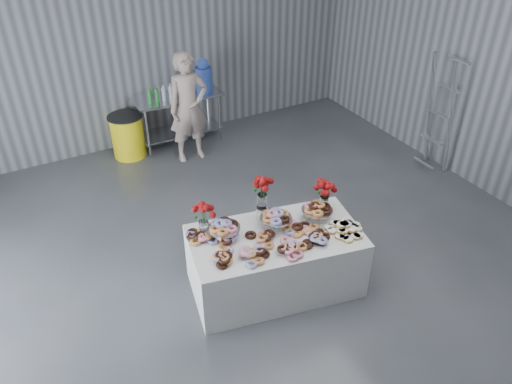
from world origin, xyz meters
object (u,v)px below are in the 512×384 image
prep_table (179,111)px  water_jug (204,76)px  person (189,108)px  trash_barrel (128,136)px  stepladder (440,114)px  display_table (275,261)px

prep_table → water_jug: water_jug is taller
person → trash_barrel: (-0.90, 0.55, -0.53)m
trash_barrel → stepladder: stepladder is taller
display_table → prep_table: 3.88m
display_table → stepladder: (3.58, 1.11, 0.57)m
display_table → prep_table: size_ratio=1.27×
trash_barrel → water_jug: bearing=0.0°
water_jug → stepladder: size_ratio=0.29×
person → water_jug: bearing=48.2°
prep_table → display_table: bearing=-95.2°
trash_barrel → stepladder: 5.01m
prep_table → water_jug: (0.50, -0.00, 0.53)m
person → trash_barrel: 1.19m
person → stepladder: size_ratio=0.95×
display_table → prep_table: (0.35, 3.86, 0.24)m
display_table → person: (0.33, 3.30, 0.53)m
water_jug → person: 0.80m
trash_barrel → prep_table: bearing=0.0°
display_table → person: 3.36m
display_table → prep_table: bearing=84.8°
display_table → water_jug: water_jug is taller
prep_table → trash_barrel: (-0.92, -0.00, -0.25)m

